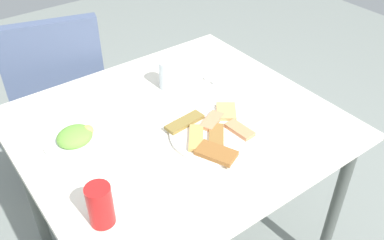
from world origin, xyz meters
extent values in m
cube|color=silver|center=(0.00, 0.00, 0.72)|extent=(1.02, 0.92, 0.02)
cylinder|color=#4D534D|center=(0.45, -0.40, 0.35)|extent=(0.04, 0.04, 0.70)
cylinder|color=#4D534D|center=(-0.45, 0.40, 0.35)|extent=(0.04, 0.04, 0.70)
cylinder|color=#4D534D|center=(0.45, 0.40, 0.35)|extent=(0.04, 0.04, 0.70)
cube|color=#495778|center=(-0.14, 0.79, 0.43)|extent=(0.52, 0.52, 0.06)
cube|color=#495778|center=(-0.19, 0.61, 0.69)|extent=(0.40, 0.16, 0.46)
cylinder|color=#9B7645|center=(0.10, 0.92, 0.20)|extent=(0.03, 0.03, 0.40)
cylinder|color=#9B7645|center=(-0.27, 1.03, 0.20)|extent=(0.03, 0.03, 0.40)
cylinder|color=#9B7645|center=(-0.01, 0.56, 0.20)|extent=(0.03, 0.03, 0.40)
cylinder|color=#9B7645|center=(-0.37, 0.66, 0.20)|extent=(0.03, 0.03, 0.40)
cylinder|color=white|center=(0.06, -0.13, 0.73)|extent=(0.30, 0.30, 0.01)
cube|color=olive|center=(0.05, -0.15, 0.75)|extent=(0.11, 0.11, 0.01)
cube|color=tan|center=(0.13, -0.18, 0.75)|extent=(0.05, 0.10, 0.01)
cube|color=tan|center=(-0.01, -0.12, 0.75)|extent=(0.11, 0.12, 0.01)
cube|color=tan|center=(0.09, -0.08, 0.75)|extent=(0.11, 0.08, 0.01)
cube|color=tan|center=(0.16, -0.07, 0.75)|extent=(0.11, 0.12, 0.01)
cube|color=olive|center=(0.01, -0.03, 0.75)|extent=(0.14, 0.06, 0.01)
cube|color=#985F2C|center=(-0.01, -0.22, 0.75)|extent=(0.11, 0.14, 0.01)
cylinder|color=white|center=(-0.32, 0.10, 0.73)|extent=(0.20, 0.20, 0.01)
ellipsoid|color=#6FAF41|center=(-0.32, 0.10, 0.75)|extent=(0.13, 0.12, 0.05)
sphere|color=#E6DC55|center=(-0.27, 0.10, 0.76)|extent=(0.04, 0.04, 0.04)
cylinder|color=red|center=(-0.39, -0.23, 0.79)|extent=(0.08, 0.08, 0.12)
cylinder|color=silver|center=(0.10, 0.20, 0.78)|extent=(0.07, 0.07, 0.11)
cube|color=white|center=(0.33, 0.12, 0.73)|extent=(0.12, 0.12, 0.00)
cube|color=silver|center=(0.33, 0.10, 0.73)|extent=(0.17, 0.05, 0.00)
cube|color=silver|center=(0.33, 0.14, 0.73)|extent=(0.18, 0.06, 0.00)
camera|label=1|loc=(-0.63, -0.94, 1.60)|focal=39.65mm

